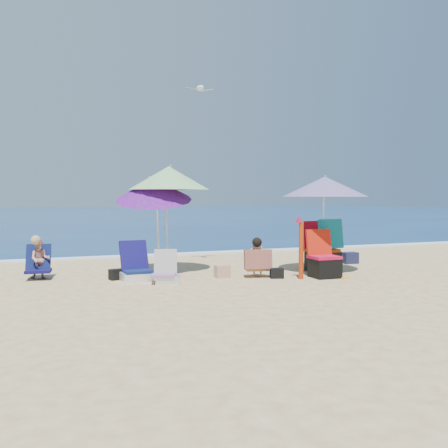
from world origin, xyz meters
name	(u,v)px	position (x,y,z in m)	size (l,w,h in m)	color
ground	(257,282)	(0.00, 0.00, 0.00)	(120.00, 120.00, 0.00)	#D8BC84
sea	(69,214)	(0.00, 45.00, -0.05)	(120.00, 80.00, 0.12)	navy
foam	(182,254)	(0.00, 5.10, 0.02)	(120.00, 0.50, 0.04)	white
umbrella_turquoise	(325,187)	(1.93, 0.61, 1.90)	(2.42, 2.42, 2.16)	silver
umbrella_striped	(169,178)	(-1.25, 1.91, 2.09)	(1.81, 1.81, 2.39)	silver
umbrella_blue	(153,189)	(-1.64, 1.74, 1.84)	(2.12, 2.16, 2.25)	silver
furled_umbrella	(301,244)	(0.99, 0.02, 0.71)	(0.19, 0.16, 1.30)	#A22F0B
chair_navy	(136,271)	(-2.18, 1.00, 0.21)	(0.61, 0.71, 0.79)	#0D1D4D
chair_rainbow	(166,274)	(-1.68, 0.54, 0.17)	(0.65, 0.67, 0.64)	#E25051
camp_chair_left	(324,263)	(1.54, 0.01, 0.30)	(0.58, 0.59, 0.99)	red
camp_chair_right	(323,253)	(1.97, 0.72, 0.43)	(0.73, 0.89, 1.19)	#9F2C0B
person_center	(257,258)	(0.27, 0.55, 0.40)	(0.61, 0.58, 0.83)	tan
person_left	(39,259)	(-3.96, 2.00, 0.41)	(0.55, 0.67, 0.90)	tan
bag_black_a	(117,274)	(-2.51, 1.30, 0.11)	(0.33, 0.27, 0.21)	black
bag_tan	(222,271)	(-0.43, 0.77, 0.13)	(0.30, 0.21, 0.25)	tan
bag_navy_b	(350,258)	(3.37, 1.68, 0.14)	(0.39, 0.30, 0.28)	#1B1E3B
bag_black_b	(277,273)	(0.58, 0.27, 0.10)	(0.31, 0.26, 0.21)	black
orange_item	(346,278)	(1.88, -0.29, 0.01)	(0.20, 0.10, 0.03)	#FF9D1A
seagull	(200,88)	(-0.30, 2.55, 4.25)	(0.71, 0.52, 0.12)	white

